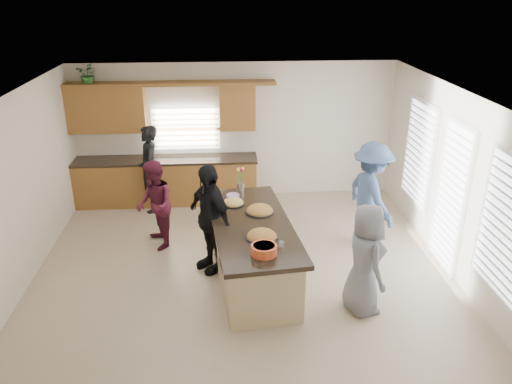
{
  "coord_description": "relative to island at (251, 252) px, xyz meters",
  "views": [
    {
      "loc": [
        -0.27,
        -6.91,
        4.25
      ],
      "look_at": [
        0.25,
        0.37,
        1.15
      ],
      "focal_mm": 35.0,
      "sensor_mm": 36.0,
      "label": 1
    }
  ],
  "objects": [
    {
      "name": "woman_left_front",
      "position": [
        -0.62,
        0.32,
        0.43
      ],
      "size": [
        0.93,
        1.1,
        1.76
      ],
      "primitive_type": "imported",
      "rotation": [
        0.0,
        0.0,
        -0.98
      ],
      "color": "black",
      "rests_on": "ground"
    },
    {
      "name": "right_wall_glazing",
      "position": [
        3.09,
        0.17,
        0.89
      ],
      "size": [
        0.06,
        4.0,
        2.25
      ],
      "color": "white",
      "rests_on": "ground"
    },
    {
      "name": "room_shell",
      "position": [
        -0.13,
        0.31,
        1.45
      ],
      "size": [
        6.52,
        6.02,
        2.81
      ],
      "color": "silver",
      "rests_on": "ground"
    },
    {
      "name": "woman_right_back",
      "position": [
        2.08,
        0.94,
        0.47
      ],
      "size": [
        0.97,
        1.33,
        1.84
      ],
      "primitive_type": "imported",
      "rotation": [
        0.0,
        0.0,
        1.83
      ],
      "color": "#3C5583",
      "rests_on": "ground"
    },
    {
      "name": "woman_right_front",
      "position": [
        1.48,
        -0.91,
        0.34
      ],
      "size": [
        0.65,
        0.86,
        1.59
      ],
      "primitive_type": "imported",
      "rotation": [
        0.0,
        0.0,
        1.77
      ],
      "color": "slate",
      "rests_on": "ground"
    },
    {
      "name": "flower_vase",
      "position": [
        -0.11,
        1.25,
        0.71
      ],
      "size": [
        0.14,
        0.14,
        0.41
      ],
      "color": "silver",
      "rests_on": "island"
    },
    {
      "name": "plate_stack",
      "position": [
        -0.25,
        0.96,
        0.52
      ],
      "size": [
        0.22,
        0.22,
        0.04
      ],
      "primitive_type": "cylinder",
      "color": "#A77EB7",
      "rests_on": "island"
    },
    {
      "name": "island",
      "position": [
        0.0,
        0.0,
        0.0
      ],
      "size": [
        1.44,
        2.81,
        0.95
      ],
      "rotation": [
        0.0,
        0.0,
        0.11
      ],
      "color": "tan",
      "rests_on": "ground"
    },
    {
      "name": "platter_back",
      "position": [
        -0.25,
        0.67,
        0.52
      ],
      "size": [
        0.37,
        0.37,
        0.15
      ],
      "color": "black",
      "rests_on": "island"
    },
    {
      "name": "platter_mid",
      "position": [
        0.15,
        0.34,
        0.53
      ],
      "size": [
        0.46,
        0.46,
        0.19
      ],
      "color": "black",
      "rests_on": "island"
    },
    {
      "name": "woman_left_back",
      "position": [
        -1.82,
        2.62,
        0.41
      ],
      "size": [
        0.5,
        0.69,
        1.73
      ],
      "primitive_type": "imported",
      "rotation": [
        0.0,
        0.0,
        -1.42
      ],
      "color": "black",
      "rests_on": "ground"
    },
    {
      "name": "floor",
      "position": [
        -0.13,
        0.31,
        -0.45
      ],
      "size": [
        6.5,
        6.5,
        0.0
      ],
      "primitive_type": "plane",
      "color": "tan",
      "rests_on": "ground"
    },
    {
      "name": "salad_bowl",
      "position": [
        0.11,
        -0.93,
        0.57
      ],
      "size": [
        0.35,
        0.35,
        0.13
      ],
      "color": "#DA5428",
      "rests_on": "island"
    },
    {
      "name": "potted_plant",
      "position": [
        -2.89,
        3.13,
        2.17
      ],
      "size": [
        0.48,
        0.45,
        0.45
      ],
      "primitive_type": "imported",
      "rotation": [
        0.0,
        0.0,
        -0.29
      ],
      "color": "#32712D",
      "rests_on": "back_cabinetry"
    },
    {
      "name": "woman_left_mid",
      "position": [
        -1.56,
        1.12,
        0.32
      ],
      "size": [
        0.78,
        0.89,
        1.54
      ],
      "primitive_type": "imported",
      "rotation": [
        0.0,
        0.0,
        -1.26
      ],
      "color": "#581A2E",
      "rests_on": "ground"
    },
    {
      "name": "back_cabinetry",
      "position": [
        -1.6,
        3.04,
        0.46
      ],
      "size": [
        4.08,
        0.66,
        2.46
      ],
      "color": "olive",
      "rests_on": "ground"
    },
    {
      "name": "platter_front",
      "position": [
        0.11,
        -0.49,
        0.53
      ],
      "size": [
        0.46,
        0.46,
        0.18
      ],
      "color": "black",
      "rests_on": "island"
    },
    {
      "name": "clear_cup",
      "position": [
        0.35,
        -0.8,
        0.55
      ],
      "size": [
        0.07,
        0.07,
        0.1
      ],
      "primitive_type": "cylinder",
      "color": "white",
      "rests_on": "island"
    }
  ]
}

